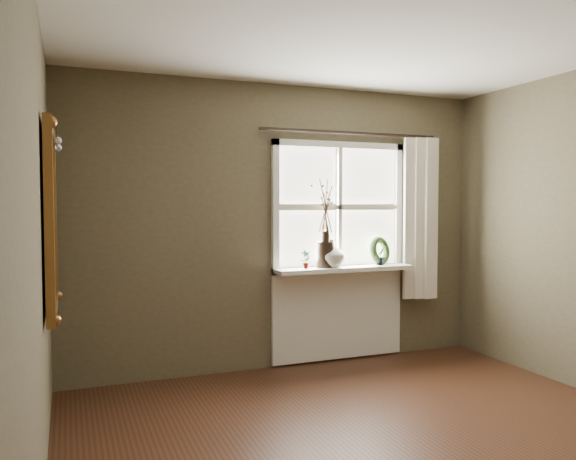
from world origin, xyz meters
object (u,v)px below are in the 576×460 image
Objects in this scene: cream_vase at (332,253)px; wreath at (380,254)px; dark_jug at (325,255)px; gilt_mirror at (51,219)px.

cream_vase reaches higher than wreath.
dark_jug is 0.20× the size of gilt_mirror.
gilt_mirror is (-2.32, -0.87, 0.38)m from dark_jug.
dark_jug is 0.06m from cream_vase.
wreath is 0.24× the size of gilt_mirror.
dark_jug is 2.51m from gilt_mirror.
gilt_mirror is at bearing 173.96° from wreath.
dark_jug is at bearing 20.58° from gilt_mirror.
gilt_mirror is (-2.39, -0.87, 0.37)m from cream_vase.
dark_jug is 0.86× the size of wreath.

